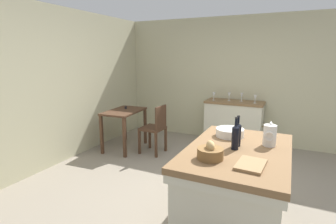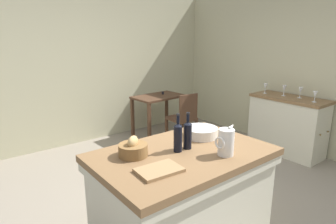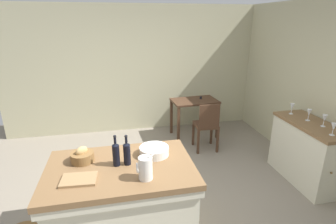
{
  "view_description": "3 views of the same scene",
  "coord_description": "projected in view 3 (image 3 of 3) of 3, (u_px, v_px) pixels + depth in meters",
  "views": [
    {
      "loc": [
        -2.96,
        -0.95,
        1.81
      ],
      "look_at": [
        0.38,
        0.64,
        1.01
      ],
      "focal_mm": 27.76,
      "sensor_mm": 36.0,
      "label": 1
    },
    {
      "loc": [
        -1.94,
        -2.23,
        1.85
      ],
      "look_at": [
        0.26,
        0.56,
        0.9
      ],
      "focal_mm": 30.98,
      "sensor_mm": 36.0,
      "label": 2
    },
    {
      "loc": [
        -0.45,
        -2.88,
        2.29
      ],
      "look_at": [
        0.29,
        0.63,
        1.03
      ],
      "focal_mm": 28.03,
      "sensor_mm": 36.0,
      "label": 3
    }
  ],
  "objects": [
    {
      "name": "pitcher",
      "position": [
        145.0,
        168.0,
        2.39
      ],
      "size": [
        0.17,
        0.13,
        0.26
      ],
      "color": "silver",
      "rests_on": "island_table"
    },
    {
      "name": "island_table",
      "position": [
        123.0,
        201.0,
        2.77
      ],
      "size": [
        1.48,
        0.97,
        0.9
      ],
      "color": "brown",
      "rests_on": "ground"
    },
    {
      "name": "side_cabinet",
      "position": [
        307.0,
        152.0,
        3.84
      ],
      "size": [
        0.52,
        1.16,
        0.91
      ],
      "color": "brown",
      "rests_on": "ground"
    },
    {
      "name": "wine_glass_far_left",
      "position": [
        334.0,
        127.0,
        3.28
      ],
      "size": [
        0.07,
        0.07,
        0.16
      ],
      "color": "white",
      "rests_on": "side_cabinet"
    },
    {
      "name": "cutting_board",
      "position": [
        79.0,
        179.0,
        2.39
      ],
      "size": [
        0.33,
        0.24,
        0.02
      ],
      "primitive_type": "cube",
      "rotation": [
        0.0,
        0.0,
        -0.08
      ],
      "color": "#99754C",
      "rests_on": "island_table"
    },
    {
      "name": "ground_plane",
      "position": [
        156.0,
        201.0,
        3.5
      ],
      "size": [
        6.76,
        6.76,
        0.0
      ],
      "primitive_type": "plane",
      "color": "gray"
    },
    {
      "name": "writing_desk",
      "position": [
        194.0,
        106.0,
        5.3
      ],
      "size": [
        0.93,
        0.62,
        0.82
      ],
      "color": "#472D1E",
      "rests_on": "ground"
    },
    {
      "name": "bread_basket",
      "position": [
        82.0,
        156.0,
        2.7
      ],
      "size": [
        0.24,
        0.24,
        0.17
      ],
      "color": "brown",
      "rests_on": "island_table"
    },
    {
      "name": "wash_bowl",
      "position": [
        154.0,
        151.0,
        2.84
      ],
      "size": [
        0.32,
        0.32,
        0.09
      ],
      "primitive_type": "cylinder",
      "color": "silver",
      "rests_on": "island_table"
    },
    {
      "name": "wooden_chair",
      "position": [
        207.0,
        125.0,
        4.73
      ],
      "size": [
        0.42,
        0.42,
        0.92
      ],
      "color": "#472D1E",
      "rests_on": "ground"
    },
    {
      "name": "wall_back",
      "position": [
        135.0,
        70.0,
        5.47
      ],
      "size": [
        5.32,
        0.12,
        2.6
      ],
      "primitive_type": "cube",
      "color": "#B7B28E",
      "rests_on": "ground"
    },
    {
      "name": "wine_glass_middle",
      "position": [
        309.0,
        113.0,
        3.76
      ],
      "size": [
        0.07,
        0.07,
        0.17
      ],
      "color": "white",
      "rests_on": "side_cabinet"
    },
    {
      "name": "wine_glass_left",
      "position": [
        324.0,
        118.0,
        3.55
      ],
      "size": [
        0.07,
        0.07,
        0.17
      ],
      "color": "white",
      "rests_on": "side_cabinet"
    },
    {
      "name": "wine_bottle_amber",
      "position": [
        116.0,
        154.0,
        2.61
      ],
      "size": [
        0.07,
        0.07,
        0.33
      ],
      "color": "black",
      "rests_on": "island_table"
    },
    {
      "name": "wine_bottle_dark",
      "position": [
        127.0,
        153.0,
        2.63
      ],
      "size": [
        0.07,
        0.07,
        0.32
      ],
      "color": "black",
      "rests_on": "island_table"
    },
    {
      "name": "wine_glass_right",
      "position": [
        292.0,
        107.0,
        4.03
      ],
      "size": [
        0.07,
        0.07,
        0.16
      ],
      "color": "white",
      "rests_on": "side_cabinet"
    }
  ]
}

